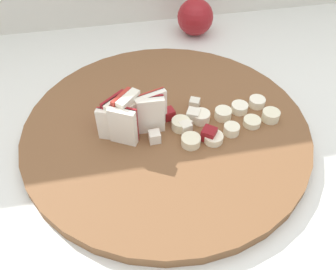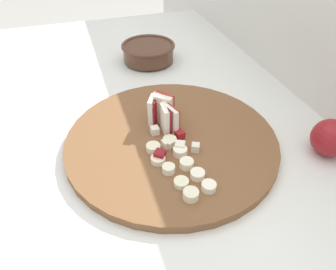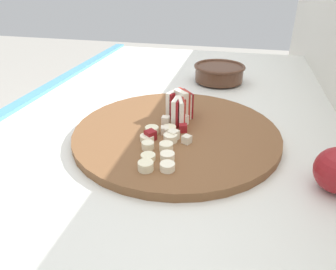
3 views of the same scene
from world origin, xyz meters
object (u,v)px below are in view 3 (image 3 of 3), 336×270
Objects in this scene: cutting_board at (176,133)px; banana_slice_rows at (159,146)px; apple_wedge_fan at (180,107)px; apple_dice_pile at (173,127)px; ceramic_bowl at (219,72)px.

banana_slice_rows reaches higher than cutting_board.
cutting_board is at bearing 3.46° from apple_wedge_fan.
apple_wedge_fan reaches higher than apple_dice_pile.
ceramic_bowl reaches higher than apple_dice_pile.
apple_wedge_fan reaches higher than cutting_board.
apple_dice_pile is 0.65× the size of banana_slice_rows.
apple_dice_pile is at bearing -8.39° from ceramic_bowl.
cutting_board is 0.07m from apple_wedge_fan.
apple_dice_pile is at bearing -24.06° from cutting_board.
banana_slice_rows is (0.14, -0.01, -0.02)m from apple_wedge_fan.
apple_dice_pile is 0.69× the size of ceramic_bowl.
apple_wedge_fan is at bearing -176.54° from cutting_board.
cutting_board is 2.60× the size of banana_slice_rows.
cutting_board is at bearing 170.35° from banana_slice_rows.
apple_wedge_fan is (-0.05, -0.00, 0.04)m from cutting_board.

